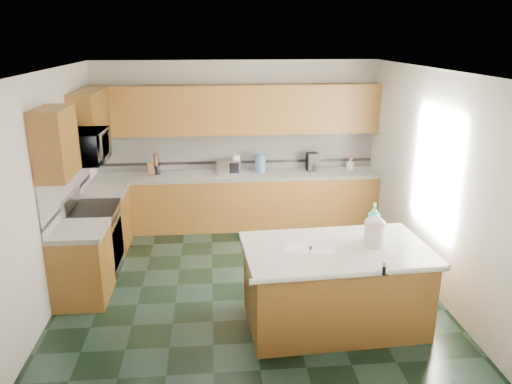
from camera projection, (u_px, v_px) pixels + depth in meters
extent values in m
plane|color=black|center=(247.00, 282.00, 6.51)|extent=(4.60, 4.60, 0.00)
plane|color=white|center=(246.00, 70.00, 5.69)|extent=(4.60, 4.60, 0.00)
cube|color=white|center=(237.00, 143.00, 8.30)|extent=(4.60, 0.04, 2.70)
cube|color=white|center=(267.00, 267.00, 3.89)|extent=(4.60, 0.04, 2.70)
cube|color=white|center=(51.00, 188.00, 5.90)|extent=(0.04, 4.60, 2.70)
cube|color=white|center=(429.00, 178.00, 6.29)|extent=(0.04, 4.60, 2.70)
cube|color=#41280C|center=(238.00, 202.00, 8.27)|extent=(4.60, 0.60, 0.86)
cube|color=white|center=(238.00, 175.00, 8.13)|extent=(4.60, 0.64, 0.06)
cube|color=#41280C|center=(237.00, 110.00, 7.94)|extent=(4.60, 0.33, 0.78)
cube|color=silver|center=(237.00, 151.00, 8.30)|extent=(4.60, 0.02, 0.63)
cube|color=black|center=(237.00, 162.00, 8.36)|extent=(4.60, 0.01, 0.05)
cube|color=#41280C|center=(107.00, 221.00, 7.43)|extent=(0.60, 0.82, 0.86)
cube|color=white|center=(104.00, 192.00, 7.29)|extent=(0.64, 0.82, 0.06)
cube|color=#41280C|center=(82.00, 266.00, 5.98)|extent=(0.60, 0.72, 0.86)
cube|color=white|center=(78.00, 231.00, 5.84)|extent=(0.64, 0.72, 0.06)
cube|color=silver|center=(67.00, 184.00, 6.46)|extent=(0.02, 2.30, 0.63)
cube|color=black|center=(70.00, 198.00, 6.52)|extent=(0.01, 2.30, 0.05)
cube|color=#41280C|center=(89.00, 119.00, 7.09)|extent=(0.33, 1.09, 0.78)
cube|color=#41280C|center=(55.00, 143.00, 5.51)|extent=(0.33, 0.72, 0.78)
cube|color=#B7B7BC|center=(95.00, 241.00, 6.68)|extent=(0.60, 0.76, 0.88)
cube|color=black|center=(118.00, 243.00, 6.71)|extent=(0.02, 0.68, 0.55)
cube|color=black|center=(92.00, 209.00, 6.54)|extent=(0.62, 0.78, 0.04)
cylinder|color=#B7B7BC|center=(118.00, 217.00, 6.60)|extent=(0.02, 0.66, 0.02)
cube|color=#B7B7BC|center=(71.00, 201.00, 6.48)|extent=(0.06, 0.76, 0.18)
imported|color=#B7B7BC|center=(85.00, 147.00, 6.29)|extent=(0.50, 0.73, 0.41)
cube|color=#41280C|center=(334.00, 288.00, 5.46)|extent=(1.92, 1.17, 0.86)
cube|color=white|center=(336.00, 250.00, 5.32)|extent=(2.03, 1.28, 0.06)
cylinder|color=white|center=(351.00, 275.00, 4.77)|extent=(1.97, 0.17, 0.06)
cylinder|color=silver|center=(374.00, 236.00, 5.34)|extent=(0.26, 0.26, 0.22)
ellipsoid|color=beige|center=(375.00, 223.00, 5.30)|extent=(0.23, 0.23, 0.14)
cylinder|color=tan|center=(375.00, 219.00, 5.28)|extent=(0.07, 0.03, 0.03)
sphere|color=tan|center=(372.00, 219.00, 5.28)|extent=(0.04, 0.04, 0.04)
sphere|color=tan|center=(378.00, 219.00, 5.29)|extent=(0.04, 0.04, 0.04)
imported|color=#37BB9F|center=(373.00, 222.00, 5.47)|extent=(0.21, 0.21, 0.41)
cube|color=white|center=(322.00, 250.00, 5.24)|extent=(0.29, 0.23, 0.00)
cube|color=white|center=(298.00, 249.00, 5.27)|extent=(0.33, 0.30, 0.00)
cube|color=black|center=(384.00, 269.00, 4.80)|extent=(0.06, 0.11, 0.09)
cylinder|color=black|center=(386.00, 274.00, 4.75)|extent=(0.02, 0.07, 0.02)
cube|color=#472814|center=(151.00, 169.00, 8.02)|extent=(0.13, 0.16, 0.21)
cylinder|color=black|center=(156.00, 170.00, 8.07)|extent=(0.11, 0.11, 0.14)
cylinder|color=#472814|center=(156.00, 160.00, 8.02)|extent=(0.07, 0.07, 0.20)
cube|color=#B7B7BC|center=(228.00, 167.00, 8.13)|extent=(0.40, 0.31, 0.21)
cube|color=black|center=(229.00, 168.00, 8.02)|extent=(0.33, 0.01, 0.17)
cylinder|color=white|center=(236.00, 164.00, 8.18)|extent=(0.12, 0.12, 0.28)
cylinder|color=#B7B7BC|center=(236.00, 171.00, 8.22)|extent=(0.19, 0.19, 0.01)
cylinder|color=#5482AD|center=(260.00, 163.00, 8.17)|extent=(0.18, 0.18, 0.29)
cylinder|color=#5482AD|center=(260.00, 153.00, 8.12)|extent=(0.08, 0.08, 0.04)
cube|color=black|center=(312.00, 162.00, 8.26)|extent=(0.19, 0.20, 0.30)
cylinder|color=black|center=(313.00, 167.00, 8.25)|extent=(0.12, 0.12, 0.12)
imported|color=white|center=(350.00, 164.00, 8.30)|extent=(0.13, 0.13, 0.20)
cylinder|color=red|center=(351.00, 157.00, 8.27)|extent=(0.02, 0.02, 0.03)
cube|color=white|center=(435.00, 171.00, 6.06)|extent=(0.02, 1.40, 1.10)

